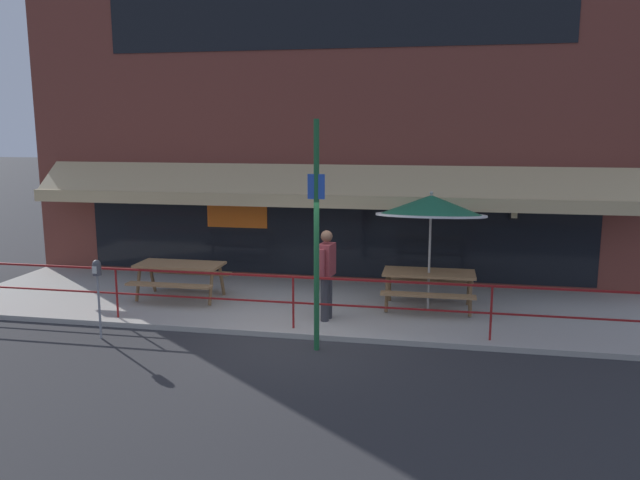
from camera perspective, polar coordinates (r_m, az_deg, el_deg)
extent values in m
plane|color=#2D2D30|center=(11.17, -2.80, -9.00)|extent=(120.00, 120.00, 0.00)
cube|color=#ADA89E|center=(13.02, -0.71, -5.95)|extent=(15.00, 4.00, 0.10)
cube|color=brown|center=(14.72, 1.05, 12.46)|extent=(15.00, 0.50, 8.50)
cube|color=black|center=(14.66, 0.89, 19.82)|extent=(10.50, 0.02, 1.40)
cube|color=black|center=(14.64, 0.84, 1.09)|extent=(12.00, 0.02, 2.30)
cube|color=orange|center=(15.13, -7.60, 2.45)|extent=(1.50, 0.02, 0.70)
cube|color=tan|center=(13.97, 0.46, 5.40)|extent=(13.80, 0.92, 0.70)
cube|color=tan|center=(13.51, 0.07, 3.53)|extent=(13.80, 0.08, 0.28)
cube|color=black|center=(14.29, 17.29, 3.15)|extent=(0.04, 0.28, 0.04)
cube|color=black|center=(14.18, 17.31, 2.36)|extent=(0.18, 0.18, 0.28)
cube|color=beige|center=(14.18, 17.31, 2.36)|extent=(0.13, 0.19, 0.20)
cylinder|color=maroon|center=(12.51, -18.09, -4.65)|extent=(0.04, 0.04, 0.95)
cylinder|color=maroon|center=(11.28, -2.46, -5.75)|extent=(0.04, 0.04, 0.95)
cylinder|color=maroon|center=(11.03, 15.38, -6.48)|extent=(0.04, 0.04, 0.95)
cube|color=maroon|center=(11.16, -2.48, -3.40)|extent=(13.80, 0.04, 0.04)
cube|color=maroon|center=(11.28, -2.46, -5.75)|extent=(13.80, 0.03, 0.03)
cube|color=#997047|center=(13.44, -12.70, -2.21)|extent=(1.80, 0.80, 0.05)
cube|color=#997047|center=(12.99, -13.66, -4.04)|extent=(1.80, 0.26, 0.04)
cube|color=#997047|center=(14.02, -11.71, -2.91)|extent=(1.80, 0.26, 0.04)
cylinder|color=brown|center=(12.94, -9.94, -4.28)|extent=(0.07, 0.30, 0.73)
cylinder|color=brown|center=(13.52, -8.98, -3.62)|extent=(0.07, 0.30, 0.73)
cylinder|color=brown|center=(13.58, -16.28, -3.85)|extent=(0.07, 0.30, 0.73)
cylinder|color=brown|center=(14.13, -15.11, -3.24)|extent=(0.07, 0.30, 0.73)
cube|color=#997047|center=(12.55, 9.93, -2.99)|extent=(1.80, 0.80, 0.05)
cube|color=#997047|center=(12.06, 9.83, -5.00)|extent=(1.80, 0.26, 0.04)
cube|color=#997047|center=(13.19, 9.94, -3.69)|extent=(1.80, 0.26, 0.04)
cylinder|color=brown|center=(12.35, 13.57, -5.11)|extent=(0.07, 0.30, 0.73)
cylinder|color=brown|center=(12.97, 13.45, -4.38)|extent=(0.07, 0.30, 0.73)
cylinder|color=brown|center=(12.37, 6.13, -4.86)|extent=(0.07, 0.30, 0.73)
cylinder|color=brown|center=(12.98, 6.37, -4.13)|extent=(0.07, 0.30, 0.73)
cylinder|color=#B7B2A8|center=(12.39, 9.98, -1.22)|extent=(0.04, 0.04, 2.30)
cone|color=#1E6B47|center=(12.24, 10.12, 3.14)|extent=(2.10, 2.13, 0.60)
cylinder|color=white|center=(12.26, 10.09, 2.26)|extent=(2.14, 2.14, 0.25)
sphere|color=#B7B2A8|center=(12.21, 10.15, 4.26)|extent=(0.07, 0.07, 0.07)
cylinder|color=#333338|center=(11.68, 0.44, -5.40)|extent=(0.15, 0.15, 0.86)
cylinder|color=#333338|center=(11.87, 0.76, -5.15)|extent=(0.15, 0.15, 0.86)
cube|color=maroon|center=(11.60, 0.61, -1.80)|extent=(0.30, 0.43, 0.60)
cylinder|color=maroon|center=(11.37, 0.18, -2.20)|extent=(0.10, 0.10, 0.54)
cylinder|color=maroon|center=(11.85, 1.03, -1.69)|extent=(0.10, 0.10, 0.54)
sphere|color=brown|center=(11.52, 0.61, 0.34)|extent=(0.22, 0.22, 0.22)
cylinder|color=gray|center=(11.67, -19.53, -5.80)|extent=(0.04, 0.04, 1.15)
cylinder|color=#4C4C51|center=(11.51, -19.73, -2.56)|extent=(0.15, 0.15, 0.20)
sphere|color=#4C4C51|center=(11.48, -19.76, -2.07)|extent=(0.14, 0.14, 0.14)
cube|color=silver|center=(11.44, -19.94, -2.60)|extent=(0.08, 0.01, 0.13)
cylinder|color=#1E6033|center=(10.14, -0.32, 0.19)|extent=(0.09, 0.09, 3.82)
cube|color=blue|center=(10.01, -0.35, 4.91)|extent=(0.28, 0.02, 0.40)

